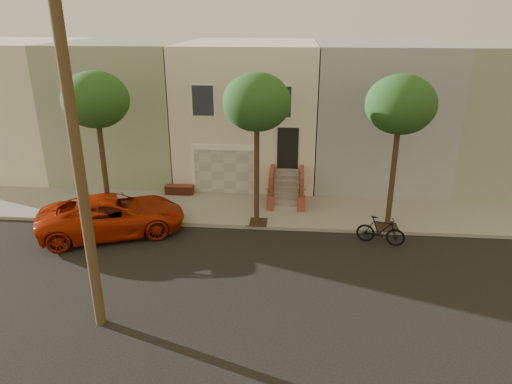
{
  "coord_description": "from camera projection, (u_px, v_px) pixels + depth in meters",
  "views": [
    {
      "loc": [
        2.56,
        -14.11,
        8.51
      ],
      "look_at": [
        1.05,
        3.0,
        1.89
      ],
      "focal_mm": 32.46,
      "sensor_mm": 36.0,
      "label": 1
    }
  ],
  "objects": [
    {
      "name": "tree_right",
      "position": [
        401.0,
        106.0,
        17.59
      ],
      "size": [
        2.7,
        2.57,
        6.3
      ],
      "color": "#2D2116",
      "rests_on": "sidewalk"
    },
    {
      "name": "house_row",
      "position": [
        250.0,
        109.0,
        25.47
      ],
      "size": [
        33.1,
        11.7,
        7.0
      ],
      "color": "beige",
      "rests_on": "sidewalk"
    },
    {
      "name": "sidewalk",
      "position": [
        238.0,
        210.0,
        21.33
      ],
      "size": [
        40.0,
        3.7,
        0.15
      ],
      "primitive_type": "cube",
      "color": "gray",
      "rests_on": "ground"
    },
    {
      "name": "tree_left",
      "position": [
        96.0,
        101.0,
        18.57
      ],
      "size": [
        2.7,
        2.57,
        6.3
      ],
      "color": "#2D2116",
      "rests_on": "sidewalk"
    },
    {
      "name": "pickup_truck",
      "position": [
        113.0,
        215.0,
        18.96
      ],
      "size": [
        6.36,
        4.61,
        1.61
      ],
      "primitive_type": "imported",
      "rotation": [
        0.0,
        0.0,
        1.95
      ],
      "color": "#AB2305",
      "rests_on": "ground"
    },
    {
      "name": "tree_mid",
      "position": [
        257.0,
        103.0,
        18.04
      ],
      "size": [
        2.7,
        2.57,
        6.3
      ],
      "color": "#2D2116",
      "rests_on": "sidewalk"
    },
    {
      "name": "ground",
      "position": [
        219.0,
        271.0,
        16.39
      ],
      "size": [
        90.0,
        90.0,
        0.0
      ],
      "primitive_type": "plane",
      "color": "black",
      "rests_on": "ground"
    },
    {
      "name": "motorcycle",
      "position": [
        381.0,
        230.0,
        18.16
      ],
      "size": [
        1.96,
        1.04,
        1.13
      ],
      "primitive_type": "imported",
      "rotation": [
        0.0,
        0.0,
        1.29
      ],
      "color": "black",
      "rests_on": "ground"
    }
  ]
}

